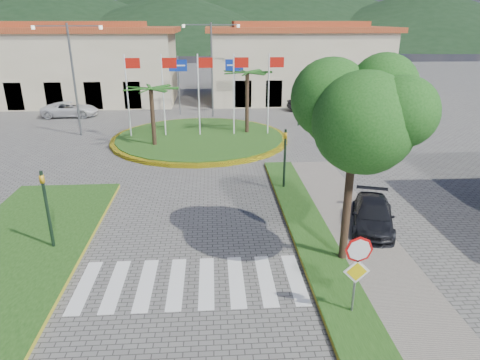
{
  "coord_description": "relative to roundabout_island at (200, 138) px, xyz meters",
  "views": [
    {
      "loc": [
        0.91,
        -8.22,
        8.24
      ],
      "look_at": [
        1.99,
        8.0,
        2.11
      ],
      "focal_mm": 32.0,
      "sensor_mm": 36.0,
      "label": 1
    }
  ],
  "objects": [
    {
      "name": "sidewalk_right",
      "position": [
        6.0,
        -20.0,
        -0.09
      ],
      "size": [
        4.0,
        28.0,
        0.15
      ],
      "primitive_type": "cube",
      "color": "gray",
      "rests_on": "ground"
    },
    {
      "name": "direction_sign_west",
      "position": [
        -2.0,
        8.97,
        3.36
      ],
      "size": [
        1.6,
        0.14,
        5.2
      ],
      "color": "slate",
      "rests_on": "ground"
    },
    {
      "name": "street_lamp_centre",
      "position": [
        1.0,
        8.0,
        4.33
      ],
      "size": [
        4.8,
        0.16,
        8.0
      ],
      "color": "slate",
      "rests_on": "ground"
    },
    {
      "name": "traffic_light_right",
      "position": [
        4.5,
        -10.0,
        1.77
      ],
      "size": [
        0.15,
        0.18,
        3.2
      ],
      "color": "black",
      "rests_on": "ground"
    },
    {
      "name": "traffic_light_far",
      "position": [
        8.0,
        4.0,
        1.77
      ],
      "size": [
        0.18,
        0.15,
        3.2
      ],
      "color": "black",
      "rests_on": "ground"
    },
    {
      "name": "hill_far_east",
      "position": [
        70.0,
        113.0,
        8.83
      ],
      "size": [
        120.0,
        120.0,
        18.0
      ],
      "primitive_type": "cone",
      "color": "black",
      "rests_on": "ground"
    },
    {
      "name": "median_left",
      "position": [
        -6.5,
        -16.0,
        -0.08
      ],
      "size": [
        5.0,
        14.0,
        0.18
      ],
      "primitive_type": "cube",
      "color": "#1C4313",
      "rests_on": "ground"
    },
    {
      "name": "white_van",
      "position": [
        -11.78,
        8.76,
        0.5
      ],
      "size": [
        4.86,
        2.34,
        1.33
      ],
      "primitive_type": "imported",
      "rotation": [
        0.0,
        0.0,
        1.6
      ],
      "color": "silver",
      "rests_on": "ground"
    },
    {
      "name": "street_lamp_west",
      "position": [
        -9.0,
        2.0,
        4.33
      ],
      "size": [
        4.8,
        0.16,
        8.0
      ],
      "color": "slate",
      "rests_on": "ground"
    },
    {
      "name": "direction_sign_east",
      "position": [
        3.0,
        8.97,
        3.36
      ],
      "size": [
        1.6,
        0.14,
        5.2
      ],
      "color": "slate",
      "rests_on": "ground"
    },
    {
      "name": "car_dark_a",
      "position": [
        -5.48,
        13.75,
        0.42
      ],
      "size": [
        3.71,
        2.41,
        1.18
      ],
      "primitive_type": "imported",
      "rotation": [
        0.0,
        0.0,
        1.25
      ],
      "color": "black",
      "rests_on": "ground"
    },
    {
      "name": "building_left",
      "position": [
        -14.0,
        16.0,
        3.73
      ],
      "size": [
        23.32,
        9.54,
        8.05
      ],
      "color": "#C3B894",
      "rests_on": "ground"
    },
    {
      "name": "hill_far_west",
      "position": [
        -55.0,
        118.0,
        10.83
      ],
      "size": [
        140.0,
        140.0,
        22.0
      ],
      "primitive_type": "cone",
      "color": "black",
      "rests_on": "ground"
    },
    {
      "name": "building_right",
      "position": [
        10.0,
        16.0,
        3.73
      ],
      "size": [
        19.08,
        9.54,
        8.05
      ],
      "color": "#C3B894",
      "rests_on": "ground"
    },
    {
      "name": "crosswalk",
      "position": [
        -0.0,
        -18.0,
        -0.16
      ],
      "size": [
        8.0,
        3.0,
        0.01
      ],
      "primitive_type": "cube",
      "color": "silver",
      "rests_on": "ground"
    },
    {
      "name": "stop_sign",
      "position": [
        4.9,
        -20.04,
        1.62
      ],
      "size": [
        0.8,
        0.11,
        2.65
      ],
      "color": "slate",
      "rests_on": "ground"
    },
    {
      "name": "car_side_right",
      "position": [
        7.5,
        -14.5,
        0.41
      ],
      "size": [
        2.78,
        4.32,
        1.17
      ],
      "primitive_type": "imported",
      "rotation": [
        0.0,
        0.0,
        -0.31
      ],
      "color": "black",
      "rests_on": "ground"
    },
    {
      "name": "deciduous_tree",
      "position": [
        5.5,
        -17.0,
        5.01
      ],
      "size": [
        3.6,
        3.6,
        6.8
      ],
      "color": "black",
      "rests_on": "ground"
    },
    {
      "name": "hill_near_back",
      "position": [
        -10.0,
        108.0,
        7.83
      ],
      "size": [
        110.0,
        110.0,
        16.0
      ],
      "primitive_type": "cone",
      "color": "black",
      "rests_on": "ground"
    },
    {
      "name": "car_dark_b",
      "position": [
        10.2,
        10.19,
        0.49
      ],
      "size": [
        4.15,
        2.02,
        1.31
      ],
      "primitive_type": "imported",
      "rotation": [
        0.0,
        0.0,
        1.73
      ],
      "color": "black",
      "rests_on": "ground"
    },
    {
      "name": "traffic_light_left",
      "position": [
        -5.2,
        -15.5,
        1.77
      ],
      "size": [
        0.15,
        0.18,
        3.2
      ],
      "color": "black",
      "rests_on": "ground"
    },
    {
      "name": "verge_right",
      "position": [
        4.8,
        -20.0,
        -0.08
      ],
      "size": [
        1.6,
        28.0,
        0.18
      ],
      "primitive_type": "cube",
      "color": "#1C4313",
      "rests_on": "ground"
    },
    {
      "name": "roundabout_island",
      "position": [
        0.0,
        0.0,
        0.0
      ],
      "size": [
        12.7,
        12.7,
        6.0
      ],
      "color": "yellow",
      "rests_on": "ground"
    }
  ]
}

